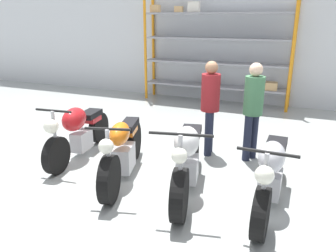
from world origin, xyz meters
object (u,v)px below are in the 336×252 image
object	(u,v)px
motorcycle_silver	(271,172)
motorcycle_orange	(123,150)
person_near_rack	(253,104)
motorcycle_red	(78,131)
shelving_rack	(215,50)
motorcycle_white	(187,158)
person_browsing	(210,101)

from	to	relation	value
motorcycle_silver	motorcycle_orange	bearing A→B (deg)	-87.96
person_near_rack	motorcycle_orange	bearing A→B (deg)	67.40
motorcycle_red	motorcycle_silver	size ratio (longest dim) A/B	0.95
shelving_rack	motorcycle_white	bearing A→B (deg)	-78.87
shelving_rack	person_browsing	bearing A→B (deg)	-76.01
motorcycle_red	motorcycle_orange	bearing A→B (deg)	63.64
person_browsing	motorcycle_red	bearing A→B (deg)	17.46
motorcycle_red	person_browsing	bearing A→B (deg)	109.22
motorcycle_orange	motorcycle_white	distance (m)	1.02
motorcycle_orange	person_browsing	xyz separation A→B (m)	(0.94, 1.39, 0.52)
person_browsing	person_near_rack	bearing A→B (deg)	174.68
shelving_rack	motorcycle_white	xyz separation A→B (m)	(1.00, -5.09, -1.00)
motorcycle_red	person_near_rack	bearing A→B (deg)	103.81
motorcycle_orange	motorcycle_white	xyz separation A→B (m)	(1.02, -0.00, 0.03)
motorcycle_silver	shelving_rack	bearing A→B (deg)	-156.51
person_browsing	motorcycle_white	bearing A→B (deg)	84.85
motorcycle_white	motorcycle_silver	size ratio (longest dim) A/B	1.00
motorcycle_silver	person_browsing	xyz separation A→B (m)	(-1.18, 1.34, 0.51)
shelving_rack	motorcycle_red	xyz separation A→B (m)	(-1.12, -4.70, -1.00)
motorcycle_orange	motorcycle_red	bearing A→B (deg)	-125.43
person_near_rack	motorcycle_white	bearing A→B (deg)	92.70
motorcycle_white	person_near_rack	world-z (taller)	person_near_rack
motorcycle_red	motorcycle_orange	world-z (taller)	motorcycle_red
motorcycle_orange	motorcycle_silver	xyz separation A→B (m)	(2.13, 0.04, 0.01)
person_browsing	person_near_rack	size ratio (longest dim) A/B	1.00
motorcycle_white	person_browsing	size ratio (longest dim) A/B	1.28
motorcycle_orange	person_near_rack	world-z (taller)	person_near_rack
motorcycle_red	shelving_rack	bearing A→B (deg)	159.92
shelving_rack	motorcycle_silver	distance (m)	5.56
motorcycle_orange	person_near_rack	size ratio (longest dim) A/B	1.24
motorcycle_orange	motorcycle_silver	world-z (taller)	same
motorcycle_red	person_near_rack	xyz separation A→B (m)	(2.76, 1.03, 0.49)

